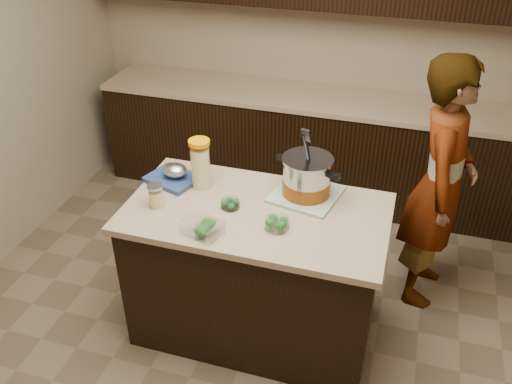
{
  "coord_description": "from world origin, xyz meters",
  "views": [
    {
      "loc": [
        0.72,
        -2.36,
        2.6
      ],
      "look_at": [
        0.0,
        0.0,
        1.02
      ],
      "focal_mm": 38.0,
      "sensor_mm": 36.0,
      "label": 1
    }
  ],
  "objects_px": {
    "island": "(256,272)",
    "person": "(440,185)",
    "stock_pot": "(307,179)",
    "lemonade_pitcher": "(200,166)"
  },
  "relations": [
    {
      "from": "stock_pot",
      "to": "lemonade_pitcher",
      "type": "bearing_deg",
      "value": -153.95
    },
    {
      "from": "person",
      "to": "island",
      "type": "bearing_deg",
      "value": 130.3
    },
    {
      "from": "stock_pot",
      "to": "lemonade_pitcher",
      "type": "relative_size",
      "value": 1.38
    },
    {
      "from": "island",
      "to": "person",
      "type": "bearing_deg",
      "value": 34.85
    },
    {
      "from": "stock_pot",
      "to": "person",
      "type": "relative_size",
      "value": 0.25
    },
    {
      "from": "island",
      "to": "person",
      "type": "distance_m",
      "value": 1.25
    },
    {
      "from": "lemonade_pitcher",
      "to": "person",
      "type": "relative_size",
      "value": 0.18
    },
    {
      "from": "person",
      "to": "lemonade_pitcher",
      "type": "bearing_deg",
      "value": 116.83
    },
    {
      "from": "island",
      "to": "lemonade_pitcher",
      "type": "bearing_deg",
      "value": 158.66
    },
    {
      "from": "island",
      "to": "lemonade_pitcher",
      "type": "height_order",
      "value": "lemonade_pitcher"
    }
  ]
}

